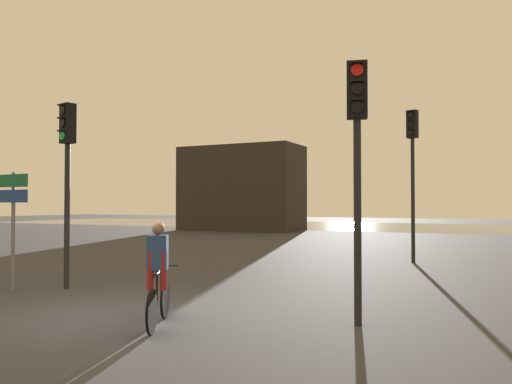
{
  "coord_description": "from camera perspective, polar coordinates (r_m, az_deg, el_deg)",
  "views": [
    {
      "loc": [
        6.02,
        -6.39,
        1.91
      ],
      "look_at": [
        0.5,
        5.0,
        2.2
      ],
      "focal_mm": 35.0,
      "sensor_mm": 36.0,
      "label": 1
    }
  ],
  "objects": [
    {
      "name": "ground_plane",
      "position": [
        8.99,
        -17.52,
        -13.52
      ],
      "size": [
        120.0,
        120.0,
        0.0
      ],
      "primitive_type": "plane",
      "color": "#333338"
    },
    {
      "name": "water_strip",
      "position": [
        42.05,
        17.63,
        -3.85
      ],
      "size": [
        80.0,
        16.0,
        0.01
      ],
      "primitive_type": "cube",
      "color": "slate",
      "rests_on": "ground"
    },
    {
      "name": "direction_sign_post",
      "position": [
        12.24,
        -26.1,
        -1.72
      ],
      "size": [
        1.1,
        0.15,
        2.6
      ],
      "rotation": [
        0.0,
        0.0,
        3.07
      ],
      "color": "slate",
      "rests_on": "ground"
    },
    {
      "name": "cyclist",
      "position": [
        7.98,
        -11.13,
        -9.14
      ],
      "size": [
        0.81,
        1.56,
        1.62
      ],
      "rotation": [
        0.0,
        0.0,
        0.45
      ],
      "color": "black",
      "rests_on": "ground"
    },
    {
      "name": "traffic_light_far_right",
      "position": [
        16.89,
        17.46,
        3.78
      ],
      "size": [
        0.37,
        0.39,
        4.92
      ],
      "rotation": [
        0.0,
        0.0,
        2.86
      ],
      "color": "black",
      "rests_on": "ground"
    },
    {
      "name": "traffic_light_near_left",
      "position": [
        12.01,
        -20.77,
        3.53
      ],
      "size": [
        0.36,
        0.38,
        4.16
      ],
      "rotation": [
        0.0,
        0.0,
        2.93
      ],
      "color": "black",
      "rests_on": "ground"
    },
    {
      "name": "traffic_light_near_right",
      "position": [
        8.05,
        11.49,
        5.75
      ],
      "size": [
        0.37,
        0.39,
        4.15
      ],
      "rotation": [
        0.0,
        0.0,
        3.42
      ],
      "color": "black",
      "rests_on": "ground"
    },
    {
      "name": "distant_building",
      "position": [
        35.62,
        -1.69,
        0.41
      ],
      "size": [
        8.49,
        4.0,
        5.96
      ],
      "primitive_type": "cube",
      "color": "#2D2823",
      "rests_on": "ground"
    }
  ]
}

